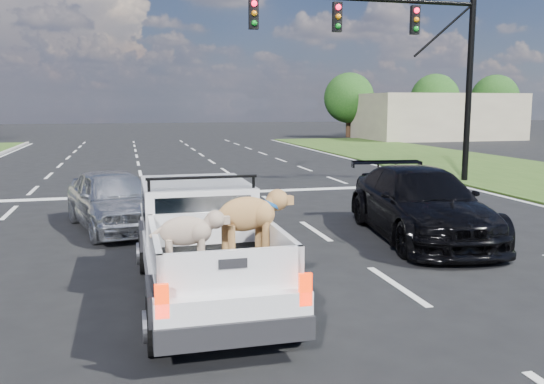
# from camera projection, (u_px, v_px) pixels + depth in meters

# --- Properties ---
(ground) EXTENTS (160.00, 160.00, 0.00)m
(ground) POSITION_uv_depth(u_px,v_px,m) (288.00, 295.00, 8.48)
(ground) COLOR black
(ground) RESTS_ON ground
(road_markings) EXTENTS (17.75, 60.00, 0.01)m
(road_markings) POSITION_uv_depth(u_px,v_px,m) (219.00, 213.00, 14.77)
(road_markings) COLOR silver
(road_markings) RESTS_ON ground
(traffic_signal) EXTENTS (9.11, 0.31, 7.00)m
(traffic_signal) POSITION_uv_depth(u_px,v_px,m) (409.00, 46.00, 19.56)
(traffic_signal) COLOR black
(traffic_signal) RESTS_ON ground
(building_right) EXTENTS (12.00, 7.00, 3.60)m
(building_right) POSITION_uv_depth(u_px,v_px,m) (437.00, 116.00, 46.11)
(building_right) COLOR tan
(building_right) RESTS_ON ground
(tree_far_d) EXTENTS (4.20, 4.20, 5.40)m
(tree_far_d) POSITION_uv_depth(u_px,v_px,m) (349.00, 98.00, 48.27)
(tree_far_d) COLOR #332114
(tree_far_d) RESTS_ON ground
(tree_far_e) EXTENTS (4.20, 4.20, 5.40)m
(tree_far_e) POSITION_uv_depth(u_px,v_px,m) (435.00, 98.00, 50.20)
(tree_far_e) COLOR #332114
(tree_far_e) RESTS_ON ground
(tree_far_f) EXTENTS (4.20, 4.20, 5.40)m
(tree_far_f) POSITION_uv_depth(u_px,v_px,m) (495.00, 98.00, 51.65)
(tree_far_f) COLOR #332114
(tree_far_f) RESTS_ON ground
(pickup_truck) EXTENTS (1.93, 4.72, 1.77)m
(pickup_truck) POSITION_uv_depth(u_px,v_px,m) (204.00, 241.00, 8.32)
(pickup_truck) COLOR black
(pickup_truck) RESTS_ON ground
(silver_sedan) EXTENTS (2.55, 4.25, 1.36)m
(silver_sedan) POSITION_uv_depth(u_px,v_px,m) (114.00, 199.00, 12.88)
(silver_sedan) COLOR silver
(silver_sedan) RESTS_ON ground
(black_coupe) EXTENTS (2.68, 5.25, 1.46)m
(black_coupe) POSITION_uv_depth(u_px,v_px,m) (421.00, 203.00, 12.01)
(black_coupe) COLOR black
(black_coupe) RESTS_ON ground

